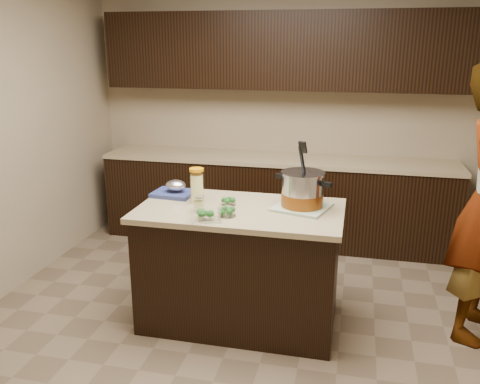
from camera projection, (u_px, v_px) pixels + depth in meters
The scene contains 12 objects.
ground_plane at pixel (240, 320), 3.87m from camera, with size 4.00×4.00×0.00m, color brown.
room_shell at pixel (240, 92), 3.38m from camera, with size 4.04×4.04×2.72m.
back_cabinets at pixel (278, 152), 5.23m from camera, with size 3.60×0.63×2.33m.
island at pixel (240, 266), 3.74m from camera, with size 1.46×0.81×0.90m.
dish_towel at pixel (302, 207), 3.61m from camera, with size 0.36×0.36×0.02m, color #5E895C.
stock_pot at pixel (302, 192), 3.58m from camera, with size 0.42×0.41×0.45m.
lemonade_pitcher at pixel (197, 187), 3.71m from camera, with size 0.13×0.13×0.25m.
mason_jar at pixel (199, 204), 3.52m from camera, with size 0.10×0.10×0.13m.
broccoli_tub_left at pixel (228, 202), 3.68m from camera, with size 0.13×0.13×0.05m.
broccoli_tub_right at pixel (227, 212), 3.45m from camera, with size 0.16×0.16×0.06m.
broccoli_tub_rect at pixel (205, 216), 3.36m from camera, with size 0.23×0.20×0.07m.
blue_tray at pixel (174, 190), 3.90m from camera, with size 0.32×0.27×0.12m.
Camera 1 is at (0.78, -3.34, 2.04)m, focal length 38.00 mm.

